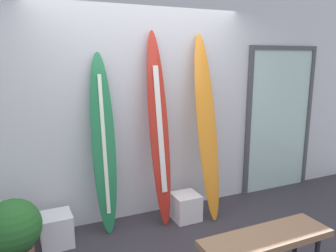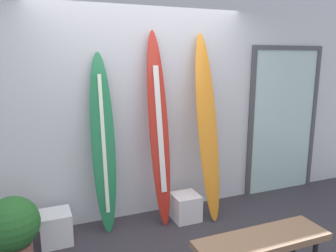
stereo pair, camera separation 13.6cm
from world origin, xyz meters
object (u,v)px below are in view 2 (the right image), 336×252
(display_block_center, at_px, (186,207))
(bench, at_px, (262,243))
(surfboard_crimson, at_px, (159,131))
(glass_door, at_px, (283,118))
(surfboard_emerald, at_px, (103,146))
(potted_plant, at_px, (13,229))
(surfboard_sunset, at_px, (207,128))
(display_block_left, at_px, (56,227))

(display_block_center, bearing_deg, bench, -85.77)
(surfboard_crimson, distance_m, bench, 1.63)
(glass_door, height_order, bench, glass_door)
(glass_door, xyz_separation_m, bench, (-1.59, -1.64, -0.68))
(surfboard_emerald, height_order, glass_door, glass_door)
(surfboard_emerald, relative_size, potted_plant, 2.89)
(bench, bearing_deg, display_block_center, 94.23)
(potted_plant, distance_m, bench, 2.23)
(surfboard_emerald, xyz_separation_m, surfboard_sunset, (1.23, -0.12, 0.12))
(display_block_center, xyz_separation_m, glass_door, (1.68, 0.33, 0.92))
(glass_door, distance_m, potted_plant, 3.66)
(display_block_left, height_order, potted_plant, potted_plant)
(display_block_left, relative_size, bench, 0.29)
(surfboard_emerald, xyz_separation_m, display_block_center, (0.93, -0.16, -0.82))
(display_block_center, bearing_deg, surfboard_crimson, 159.12)
(glass_door, distance_m, bench, 2.38)
(surfboard_crimson, bearing_deg, potted_plant, -167.13)
(display_block_center, xyz_separation_m, potted_plant, (-1.87, -0.25, 0.23))
(bench, bearing_deg, surfboard_crimson, 105.46)
(surfboard_sunset, relative_size, display_block_center, 7.04)
(surfboard_crimson, distance_m, potted_plant, 1.76)
(surfboard_emerald, xyz_separation_m, display_block_left, (-0.56, -0.11, -0.81))
(display_block_left, xyz_separation_m, glass_door, (3.17, 0.28, 0.91))
(surfboard_crimson, relative_size, bench, 1.89)
(display_block_center, relative_size, glass_door, 0.15)
(display_block_left, bearing_deg, display_block_center, -1.87)
(glass_door, bearing_deg, surfboard_sunset, -168.21)
(potted_plant, bearing_deg, display_block_center, 7.50)
(display_block_center, xyz_separation_m, bench, (0.10, -1.31, 0.24))
(surfboard_crimson, xyz_separation_m, display_block_center, (0.30, -0.11, -0.95))
(display_block_center, height_order, glass_door, glass_door)
(display_block_left, bearing_deg, surfboard_emerald, 11.30)
(surfboard_sunset, distance_m, glass_door, 1.42)
(display_block_left, relative_size, glass_door, 0.16)
(surfboard_sunset, bearing_deg, display_block_left, 179.77)
(surfboard_crimson, bearing_deg, surfboard_sunset, -6.89)
(display_block_center, bearing_deg, glass_door, 11.12)
(surfboard_emerald, bearing_deg, bench, -55.00)
(surfboard_emerald, distance_m, bench, 1.88)
(display_block_center, relative_size, potted_plant, 0.46)
(surfboard_sunset, relative_size, potted_plant, 3.23)
(surfboard_crimson, distance_m, glass_door, 1.99)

